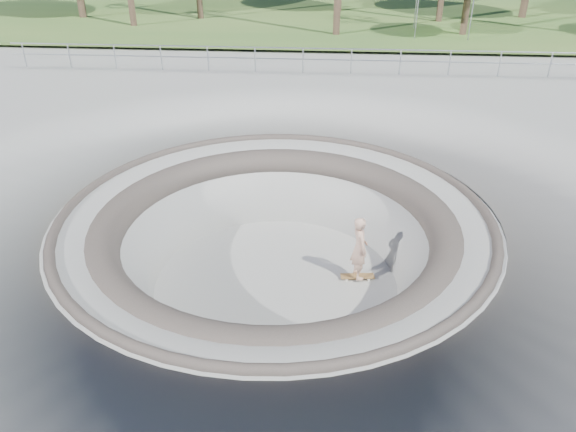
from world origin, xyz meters
name	(u,v)px	position (x,y,z in m)	size (l,w,h in m)	color
ground	(275,215)	(0.00, 0.00, 0.00)	(180.00, 180.00, 0.00)	gray
skate_bowl	(276,279)	(0.00, 0.00, -1.83)	(14.00, 14.00, 4.10)	gray
distant_hills	(355,32)	(3.78, 57.17, -7.02)	(103.20, 45.00, 28.60)	brown
safety_railing	(303,60)	(0.00, 12.00, 0.69)	(25.00, 0.06, 1.03)	#969A9E
skateboard	(357,276)	(2.05, 0.26, -1.83)	(0.87, 0.33, 0.09)	brown
skater	(360,248)	(2.05, 0.26, -0.97)	(0.61, 0.40, 1.68)	tan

